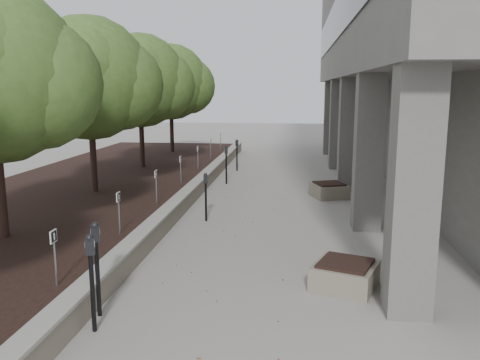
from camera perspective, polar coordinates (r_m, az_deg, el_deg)
The scene contains 21 objects.
ground at distance 7.95m, azimuth -5.81°, elevation -16.73°, with size 90.00×90.00×0.00m, color gray.
retaining_wall at distance 16.60m, azimuth -5.41°, elevation -1.27°, with size 0.39×26.00×0.50m, color gray, non-canonical shape.
planting_bed at distance 17.73m, azimuth -17.11°, elevation -1.10°, with size 7.00×26.00×0.40m, color black.
crabapple_tree_3 at distance 16.20m, azimuth -16.79°, elevation 8.28°, with size 4.60×4.00×5.44m, color #3A5D23, non-canonical shape.
crabapple_tree_4 at distance 20.89m, azimuth -11.36°, elevation 8.93°, with size 4.60×4.00×5.44m, color #3A5D23, non-canonical shape.
crabapple_tree_5 at distance 25.70m, azimuth -7.93°, elevation 9.29°, with size 4.60×4.00×5.44m, color #3A5D23, non-canonical shape.
parking_sign_2 at distance 8.81m, azimuth -20.48°, elevation -8.39°, with size 0.04×0.22×0.96m, color black, non-canonical shape.
parking_sign_3 at distance 11.44m, azimuth -13.72°, elevation -3.71°, with size 0.04×0.22×0.96m, color black, non-canonical shape.
parking_sign_4 at distance 14.22m, azimuth -9.59°, elevation -0.79°, with size 0.04×0.22×0.96m, color black, non-canonical shape.
parking_sign_5 at distance 17.08m, azimuth -6.82°, elevation 1.18°, with size 0.04×0.22×0.96m, color black, non-canonical shape.
parking_sign_6 at distance 19.97m, azimuth -4.85°, elevation 2.57°, with size 0.04×0.22×0.96m, color black, non-canonical shape.
parking_sign_7 at distance 22.90m, azimuth -3.38°, elevation 3.61°, with size 0.04×0.22×0.96m, color black, non-canonical shape.
parking_sign_8 at distance 25.84m, azimuth -2.24°, elevation 4.41°, with size 0.04×0.22×0.96m, color black, non-canonical shape.
parking_meter_1 at distance 8.35m, azimuth -16.06°, elevation -9.84°, with size 0.16×0.11×1.57m, color black, non-canonical shape.
parking_meter_2 at distance 7.87m, azimuth -16.63°, elevation -11.31°, with size 0.15×0.11×1.53m, color black, non-canonical shape.
parking_meter_3 at distance 13.68m, azimuth -3.94°, elevation -1.97°, with size 0.13×0.10×1.35m, color black, non-canonical shape.
parking_meter_4 at distance 18.94m, azimuth -1.59°, elevation 1.73°, with size 0.15×0.10×1.47m, color black, non-canonical shape.
parking_meter_5 at distance 21.98m, azimuth -0.36°, elevation 2.87°, with size 0.14×0.10×1.40m, color black, non-canonical shape.
planter_front at distance 9.50m, azimuth 11.96°, elevation -10.57°, with size 1.07×1.07×0.50m, color gray, non-canonical shape.
planter_back at distance 16.98m, azimuth 10.20°, elevation -1.13°, with size 1.06×1.06×0.49m, color gray, non-canonical shape.
berry_scatter at distance 12.54m, azimuth -1.39°, elevation -6.25°, with size 3.30×14.10×0.02m, color maroon, non-canonical shape.
Camera 1 is at (1.56, -6.89, 3.64)m, focal length 37.16 mm.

